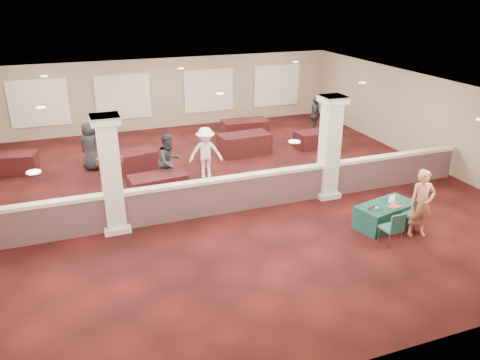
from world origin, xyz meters
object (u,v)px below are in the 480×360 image
object	(u,v)px
woman	(421,204)
near_table	(385,215)
far_table_back_left	(11,164)
far_table_front_right	(315,139)
conf_chair_main	(416,212)
attendee_d	(90,146)
far_table_front_left	(131,162)
attendee_b	(206,153)
far_table_back_right	(245,129)
attendee_a	(170,162)
far_table_back_center	(244,144)
conf_chair_side	(394,226)
attendee_c	(315,116)
far_table_front_center	(158,186)

from	to	relation	value
woman	near_table	bearing A→B (deg)	137.67
far_table_back_left	far_table_front_right	bearing A→B (deg)	-5.35
conf_chair_main	attendee_d	xyz separation A→B (m)	(-7.80, 7.92, 0.28)
far_table_front_right	far_table_back_left	distance (m)	11.59
conf_chair_main	far_table_front_left	distance (m)	9.70
conf_chair_main	attendee_d	bearing A→B (deg)	127.38
conf_chair_main	attendee_b	distance (m)	7.09
conf_chair_main	far_table_back_left	xyz separation A→B (m)	(-10.51, 8.50, -0.25)
far_table_back_right	attendee_a	distance (m)	6.15
far_table_back_center	far_table_back_right	xyz separation A→B (m)	(0.77, 1.96, -0.01)
conf_chair_main	far_table_front_right	bearing A→B (deg)	74.92
conf_chair_main	far_table_back_center	world-z (taller)	conf_chair_main
conf_chair_main	far_table_back_left	bearing A→B (deg)	133.85
far_table_front_right	far_table_back_left	bearing A→B (deg)	174.65
attendee_a	far_table_front_right	bearing A→B (deg)	-8.22
conf_chair_side	far_table_back_center	size ratio (longest dim) A/B	0.47
far_table_front_left	far_table_back_left	world-z (taller)	far_table_front_left
conf_chair_main	far_table_front_right	world-z (taller)	conf_chair_main
far_table_back_left	attendee_c	bearing A→B (deg)	2.46
near_table	far_table_front_left	size ratio (longest dim) A/B	0.94
woman	attendee_b	xyz separation A→B (m)	(-4.12, 5.91, -0.03)
far_table_back_center	attendee_d	size ratio (longest dim) A/B	1.12
near_table	far_table_front_right	distance (m)	7.00
far_table_back_right	attendee_b	size ratio (longest dim) A/B	1.10
far_table_back_right	far_table_back_center	bearing A→B (deg)	-111.41
far_table_front_left	far_table_front_center	bearing A→B (deg)	-78.52
attendee_b	near_table	bearing A→B (deg)	-43.74
woman	attendee_d	xyz separation A→B (m)	(-7.79, 8.07, -0.04)
conf_chair_main	far_table_back_right	bearing A→B (deg)	90.22
far_table_back_center	attendee_a	distance (m)	4.30
conf_chair_side	attendee_a	bearing A→B (deg)	124.83
near_table	conf_chair_main	world-z (taller)	conf_chair_main
far_table_back_center	conf_chair_side	bearing A→B (deg)	-82.84
near_table	far_table_back_left	bearing A→B (deg)	128.23
far_table_front_center	far_table_back_left	size ratio (longest dim) A/B	1.02
far_table_front_right	attendee_b	distance (m)	5.45
far_table_front_left	far_table_back_left	xyz separation A→B (m)	(-4.00, 1.32, -0.01)
near_table	far_table_front_left	xyz separation A→B (m)	(-6.00, 6.59, 0.04)
far_table_back_left	attendee_d	distance (m)	2.82
attendee_c	attendee_d	xyz separation A→B (m)	(-9.68, -1.11, 0.04)
conf_chair_side	far_table_front_center	distance (m)	7.16
far_table_front_left	far_table_back_center	xyz separation A→B (m)	(4.50, 0.44, 0.04)
far_table_front_center	far_table_back_center	world-z (taller)	far_table_back_center
attendee_a	conf_chair_side	bearing A→B (deg)	-78.16
woman	attendee_d	world-z (taller)	woman
far_table_back_left	attendee_a	size ratio (longest dim) A/B	0.92
attendee_b	attendee_d	bearing A→B (deg)	160.75
far_table_front_center	far_table_back_left	xyz separation A→B (m)	(-4.50, 3.78, -0.01)
conf_chair_main	woman	size ratio (longest dim) A/B	0.55
attendee_c	woman	bearing A→B (deg)	-166.63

